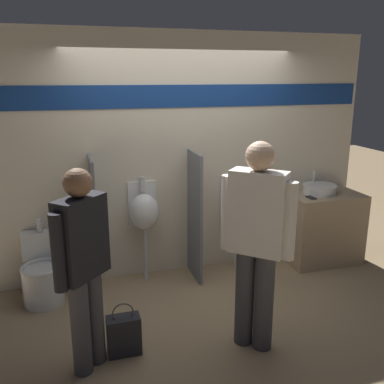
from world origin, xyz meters
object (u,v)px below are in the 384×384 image
(person_in_vest, at_px, (257,239))
(shopping_bag, at_px, (124,335))
(cell_phone, at_px, (311,198))
(urinal_near_counter, at_px, (144,212))
(urinal_far, at_px, (237,204))
(person_with_lanyard, at_px, (83,263))
(sink_basin, at_px, (319,189))
(toilet, at_px, (43,275))

(person_in_vest, relative_size, shopping_bag, 3.81)
(cell_phone, distance_m, urinal_near_counter, 1.93)
(cell_phone, bearing_deg, urinal_far, 162.94)
(cell_phone, bearing_deg, person_with_lanyard, -156.61)
(sink_basin, height_order, shopping_bag, sink_basin)
(person_with_lanyard, bearing_deg, sink_basin, -20.08)
(cell_phone, bearing_deg, toilet, 178.76)
(sink_basin, distance_m, cell_phone, 0.28)
(person_in_vest, relative_size, person_with_lanyard, 1.09)
(urinal_far, relative_size, person_with_lanyard, 0.73)
(urinal_far, bearing_deg, toilet, -175.09)
(sink_basin, bearing_deg, shopping_bag, -154.61)
(sink_basin, bearing_deg, person_in_vest, -136.59)
(cell_phone, bearing_deg, sink_basin, 37.65)
(cell_phone, bearing_deg, shopping_bag, -155.90)
(toilet, height_order, shopping_bag, toilet)
(person_with_lanyard, bearing_deg, toilet, 62.85)
(cell_phone, bearing_deg, urinal_near_counter, 172.49)
(sink_basin, relative_size, person_with_lanyard, 0.25)
(sink_basin, relative_size, urinal_far, 0.34)
(person_with_lanyard, xyz_separation_m, shopping_bag, (0.28, 0.09, -0.72))
(cell_phone, height_order, shopping_bag, cell_phone)
(sink_basin, xyz_separation_m, toilet, (-3.22, -0.10, -0.64))
(person_in_vest, height_order, person_with_lanyard, person_in_vest)
(urinal_far, xyz_separation_m, shopping_bag, (-1.52, -1.30, -0.62))
(person_in_vest, bearing_deg, shopping_bag, 32.82)
(cell_phone, relative_size, urinal_near_counter, 0.12)
(sink_basin, xyz_separation_m, person_with_lanyard, (-2.84, -1.30, -0.03))
(toilet, bearing_deg, urinal_near_counter, 9.74)
(urinal_near_counter, distance_m, urinal_far, 1.09)
(cell_phone, distance_m, toilet, 3.06)
(shopping_bag, bearing_deg, urinal_near_counter, 71.74)
(urinal_far, relative_size, shopping_bag, 2.53)
(shopping_bag, bearing_deg, sink_basin, 25.39)
(urinal_near_counter, height_order, person_with_lanyard, person_with_lanyard)
(sink_basin, xyz_separation_m, urinal_near_counter, (-2.13, 0.09, -0.12))
(sink_basin, relative_size, urinal_near_counter, 0.34)
(sink_basin, xyz_separation_m, urinal_far, (-1.04, 0.09, -0.12))
(sink_basin, bearing_deg, cell_phone, -142.35)
(urinal_near_counter, xyz_separation_m, toilet, (-1.09, -0.19, -0.51))
(toilet, bearing_deg, person_with_lanyard, -72.45)
(urinal_near_counter, height_order, urinal_far, same)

